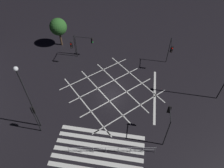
{
  "coord_description": "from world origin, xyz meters",
  "views": [
    {
      "loc": [
        3.11,
        -19.24,
        20.64
      ],
      "look_at": [
        0.0,
        0.0,
        1.21
      ],
      "focal_mm": 32.0,
      "sensor_mm": 36.0,
      "label": 1
    }
  ],
  "objects": [
    {
      "name": "traffic_light_sw_cross",
      "position": [
        -7.23,
        -7.8,
        3.07
      ],
      "size": [
        0.36,
        0.39,
        4.31
      ],
      "rotation": [
        0.0,
        0.0,
        1.57
      ],
      "color": "black",
      "rests_on": "ground_plane"
    },
    {
      "name": "traffic_light_ne_cross",
      "position": [
        7.76,
        6.52,
        3.35
      ],
      "size": [
        0.36,
        2.46,
        4.57
      ],
      "rotation": [
        0.0,
        0.0,
        -1.57
      ],
      "color": "black",
      "rests_on": "ground_plane"
    },
    {
      "name": "ground_plane",
      "position": [
        0.0,
        0.0,
        0.0
      ],
      "size": [
        200.0,
        200.0,
        0.0
      ],
      "primitive_type": "plane",
      "color": "black"
    },
    {
      "name": "pedestrian_railing",
      "position": [
        1.49,
        -9.22,
        0.67
      ],
      "size": [
        9.24,
        1.54,
        1.05
      ],
      "rotation": [
        0.0,
        0.0,
        0.16
      ],
      "color": "#9EA0A5",
      "rests_on": "ground_plane"
    },
    {
      "name": "traffic_light_nw_cross",
      "position": [
        -7.04,
        5.77,
        2.99
      ],
      "size": [
        0.36,
        2.22,
        4.09
      ],
      "rotation": [
        0.0,
        0.0,
        -1.57
      ],
      "color": "black",
      "rests_on": "ground_plane"
    },
    {
      "name": "street_tree_near",
      "position": [
        -10.86,
        9.8,
        3.57
      ],
      "size": [
        2.92,
        2.92,
        5.06
      ],
      "color": "#473323",
      "rests_on": "ground_plane"
    },
    {
      "name": "road_markings",
      "position": [
        0.29,
        -7.7,
        0.0
      ],
      "size": [
        14.91,
        21.87,
        0.01
      ],
      "color": "silver",
      "rests_on": "ground_plane"
    },
    {
      "name": "traffic_light_se_cross",
      "position": [
        6.97,
        -6.35,
        3.3
      ],
      "size": [
        0.36,
        2.19,
        4.53
      ],
      "rotation": [
        0.0,
        0.0,
        1.57
      ],
      "color": "black",
      "rests_on": "ground_plane"
    },
    {
      "name": "traffic_light_nw_main",
      "position": [
        -5.71,
        7.38,
        2.74
      ],
      "size": [
        3.23,
        0.36,
        3.67
      ],
      "color": "black",
      "rests_on": "ground_plane"
    },
    {
      "name": "street_lamp_west",
      "position": [
        -7.56,
        -7.22,
        6.03
      ],
      "size": [
        0.45,
        0.45,
        9.25
      ],
      "color": "black",
      "rests_on": "ground_plane"
    }
  ]
}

